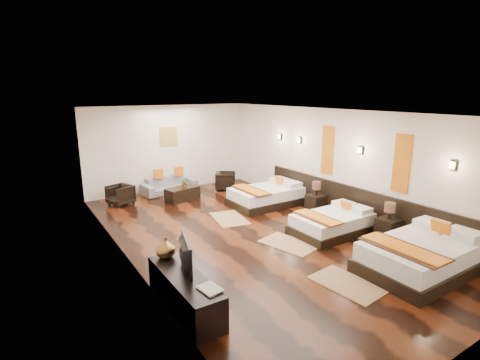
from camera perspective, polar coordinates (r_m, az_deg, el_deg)
floor at (r=8.61m, az=1.47°, el=-8.41°), size 5.50×9.50×0.01m
ceiling at (r=7.99m, az=1.59°, el=10.53°), size 5.50×9.50×0.01m
back_wall at (r=12.34m, az=-11.02°, el=4.89°), size 5.50×0.01×2.80m
left_wall at (r=7.06m, az=-17.27°, el=-2.06°), size 0.01×9.50×2.80m
right_wall at (r=9.96m, az=14.73°, el=2.61°), size 0.01×9.50×2.80m
headboard_panel at (r=9.66m, az=17.70°, el=-3.77°), size 0.08×6.60×0.90m
bed_near at (r=7.66m, az=26.59°, el=-10.43°), size 2.32×1.46×0.89m
bed_mid at (r=8.87m, az=14.29°, el=-6.49°), size 1.87×1.18×0.71m
bed_far at (r=10.69m, az=4.20°, el=-2.46°), size 2.08×1.31×0.79m
nightstand_a at (r=8.87m, az=22.09°, el=-6.72°), size 0.43×0.43×0.85m
nightstand_b at (r=10.26m, az=11.71°, el=-3.25°), size 0.43×0.43×0.85m
jute_mat_near at (r=6.82m, az=16.38°, el=-15.27°), size 0.87×1.27×0.01m
jute_mat_mid at (r=8.15m, az=7.63°, el=-9.82°), size 1.02×1.35×0.01m
jute_mat_far at (r=9.59m, az=-1.69°, el=-6.00°), size 0.97×1.32×0.01m
tv_console at (r=5.88m, az=-8.63°, el=-16.80°), size 0.50×1.80×0.55m
tv at (r=5.82m, az=-9.19°, el=-11.34°), size 0.36×0.87×0.50m
book at (r=5.26m, az=-5.90°, el=-17.02°), size 0.30×0.38×0.03m
figurine at (r=6.28m, az=-11.56°, el=-10.24°), size 0.38×0.38×0.35m
sofa at (r=12.17m, az=-10.99°, el=-0.71°), size 1.87×0.94×0.52m
armchair_left at (r=11.22m, az=-18.16°, el=-2.22°), size 0.82×0.80×0.59m
armchair_right at (r=12.28m, az=-2.25°, el=-0.14°), size 0.90×0.90×0.60m
coffee_table at (r=11.25m, az=-8.97°, el=-2.15°), size 1.08×0.70×0.40m
table_plant at (r=11.15m, az=-8.65°, el=-0.42°), size 0.31×0.28×0.30m
orange_panel_a at (r=8.75m, az=23.90°, el=2.37°), size 0.04×0.40×1.30m
orange_panel_b at (r=10.10m, az=13.51°, el=4.56°), size 0.04×0.40×1.30m
sconce_near at (r=8.16m, az=30.29°, el=1.99°), size 0.07×0.12×0.18m
sconce_mid at (r=9.34m, az=18.31°, el=4.45°), size 0.07×0.12×0.18m
sconce_far at (r=10.84m, az=9.27°, el=6.17°), size 0.07×0.12×0.18m
sconce_lounge at (r=11.52m, az=6.27°, el=6.71°), size 0.07×0.12×0.18m
gold_artwork at (r=12.26m, az=-11.08°, el=6.72°), size 0.60×0.04×0.60m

